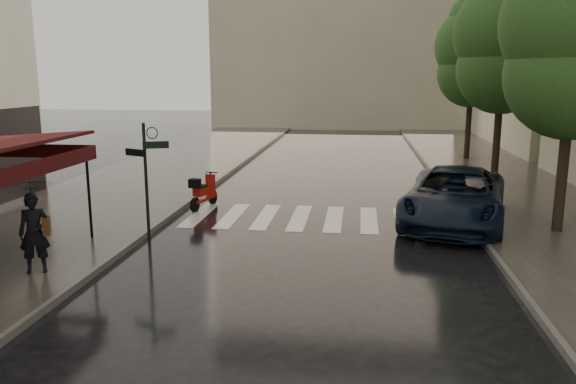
# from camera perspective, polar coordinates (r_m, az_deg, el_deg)

# --- Properties ---
(ground) EXTENTS (120.00, 120.00, 0.00)m
(ground) POSITION_cam_1_polar(r_m,az_deg,el_deg) (12.13, -13.65, -9.16)
(ground) COLOR black
(ground) RESTS_ON ground
(sidewalk_near) EXTENTS (6.00, 60.00, 0.12)m
(sidewalk_near) POSITION_cam_1_polar(r_m,az_deg,el_deg) (24.53, -13.63, 1.50)
(sidewalk_near) COLOR #38332D
(sidewalk_near) RESTS_ON ground
(sidewalk_far) EXTENTS (5.50, 60.00, 0.12)m
(sidewalk_far) POSITION_cam_1_polar(r_m,az_deg,el_deg) (23.73, 21.90, 0.65)
(sidewalk_far) COLOR #38332D
(sidewalk_far) RESTS_ON ground
(curb_near) EXTENTS (0.12, 60.00, 0.16)m
(curb_near) POSITION_cam_1_polar(r_m,az_deg,el_deg) (23.63, -6.70, 1.41)
(curb_near) COLOR #595651
(curb_near) RESTS_ON ground
(curb_far) EXTENTS (0.12, 60.00, 0.16)m
(curb_far) POSITION_cam_1_polar(r_m,az_deg,el_deg) (23.17, 15.20, 0.88)
(curb_far) COLOR #595651
(curb_far) RESTS_ON ground
(crosswalk) EXTENTS (7.85, 3.20, 0.01)m
(crosswalk) POSITION_cam_1_polar(r_m,az_deg,el_deg) (17.14, 2.95, -2.67)
(crosswalk) COLOR silver
(crosswalk) RESTS_ON ground
(signpost) EXTENTS (1.17, 0.29, 3.10)m
(signpost) POSITION_cam_1_polar(r_m,az_deg,el_deg) (14.79, -14.22, 1.91)
(signpost) COLOR black
(signpost) RESTS_ON ground
(backdrop_building) EXTENTS (22.00, 6.00, 20.00)m
(backdrop_building) POSITION_cam_1_polar(r_m,az_deg,el_deg) (48.92, 6.09, 18.34)
(backdrop_building) COLOR tan
(backdrop_building) RESTS_ON ground
(tree_near) EXTENTS (3.80, 3.80, 7.99)m
(tree_near) POSITION_cam_1_polar(r_m,az_deg,el_deg) (16.51, 27.23, 14.15)
(tree_near) COLOR black
(tree_near) RESTS_ON sidewalk_far
(tree_mid) EXTENTS (3.80, 3.80, 8.34)m
(tree_mid) POSITION_cam_1_polar(r_m,az_deg,el_deg) (23.22, 21.12, 14.23)
(tree_mid) COLOR black
(tree_mid) RESTS_ON sidewalk_far
(tree_far) EXTENTS (3.80, 3.80, 8.16)m
(tree_far) POSITION_cam_1_polar(r_m,az_deg,el_deg) (30.10, 18.29, 13.39)
(tree_far) COLOR black
(tree_far) RESTS_ON sidewalk_far
(pedestrian_with_umbrella) EXTENTS (1.35, 1.36, 2.48)m
(pedestrian_with_umbrella) POSITION_cam_1_polar(r_m,az_deg,el_deg) (12.91, -24.64, -0.45)
(pedestrian_with_umbrella) COLOR black
(pedestrian_with_umbrella) RESTS_ON sidewalk_near
(scooter) EXTENTS (0.66, 1.67, 1.11)m
(scooter) POSITION_cam_1_polar(r_m,az_deg,el_deg) (18.52, -8.63, -0.09)
(scooter) COLOR black
(scooter) RESTS_ON ground
(parked_car) EXTENTS (3.99, 6.34, 1.63)m
(parked_car) POSITION_cam_1_polar(r_m,az_deg,el_deg) (17.04, 16.57, -0.43)
(parked_car) COLOR black
(parked_car) RESTS_ON ground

